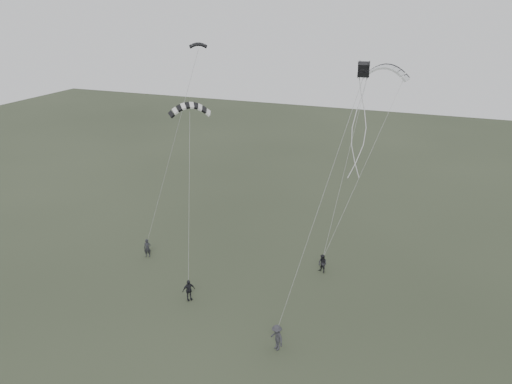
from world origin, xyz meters
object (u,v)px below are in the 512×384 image
(flyer_center, at_px, (189,290))
(flyer_far, at_px, (277,337))
(kite_pale_large, at_px, (386,67))
(kite_striped, at_px, (190,105))
(kite_box, at_px, (364,69))
(flyer_right, at_px, (322,264))
(flyer_left, at_px, (147,248))
(kite_dark_small, at_px, (198,44))

(flyer_center, distance_m, flyer_far, 7.92)
(kite_pale_large, height_order, kite_striped, kite_pale_large)
(flyer_center, height_order, kite_striped, kite_striped)
(flyer_center, bearing_deg, kite_pale_large, 2.16)
(flyer_far, height_order, kite_striped, kite_striped)
(flyer_far, xyz_separation_m, kite_box, (2.91, 6.35, 14.99))
(flyer_far, distance_m, kite_pale_large, 22.04)
(flyer_far, height_order, kite_pale_large, kite_pale_large)
(flyer_far, bearing_deg, flyer_right, 124.37)
(flyer_left, relative_size, flyer_far, 0.92)
(flyer_far, bearing_deg, kite_box, 101.80)
(flyer_center, height_order, flyer_far, flyer_far)
(flyer_center, xyz_separation_m, kite_dark_small, (-3.08, 8.85, 15.67))
(flyer_far, xyz_separation_m, kite_dark_small, (-10.48, 11.65, 15.61))
(kite_striped, distance_m, kite_box, 12.63)
(flyer_right, bearing_deg, flyer_center, -111.01)
(kite_dark_small, xyz_separation_m, kite_box, (13.39, -5.30, -0.62))
(flyer_right, height_order, kite_dark_small, kite_dark_small)
(flyer_far, bearing_deg, kite_dark_small, 168.41)
(flyer_left, height_order, kite_box, kite_box)
(flyer_far, distance_m, kite_dark_small, 22.12)
(kite_box, bearing_deg, flyer_far, -121.57)
(flyer_left, relative_size, kite_dark_small, 1.17)
(flyer_left, xyz_separation_m, kite_dark_small, (3.06, 4.45, 15.68))
(flyer_left, height_order, flyer_far, flyer_far)
(flyer_right, relative_size, kite_striped, 0.52)
(flyer_center, relative_size, kite_dark_small, 1.19)
(flyer_center, height_order, kite_pale_large, kite_pale_large)
(kite_dark_small, xyz_separation_m, kite_pale_large, (13.42, 5.18, -1.68))
(flyer_center, distance_m, kite_pale_large, 22.35)
(flyer_left, distance_m, kite_striped, 12.64)
(flyer_left, bearing_deg, flyer_far, -52.08)
(kite_striped, bearing_deg, flyer_right, -20.89)
(flyer_right, bearing_deg, flyer_far, -65.23)
(flyer_right, relative_size, flyer_far, 0.89)
(flyer_right, distance_m, flyer_far, 9.83)
(flyer_right, relative_size, flyer_center, 0.95)
(flyer_left, height_order, flyer_right, flyer_left)
(flyer_far, bearing_deg, flyer_left, -171.58)
(flyer_far, bearing_deg, flyer_center, -164.29)
(kite_dark_small, xyz_separation_m, kite_striped, (1.23, -4.06, -3.80))
(kite_box, bearing_deg, kite_pale_large, 82.88)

